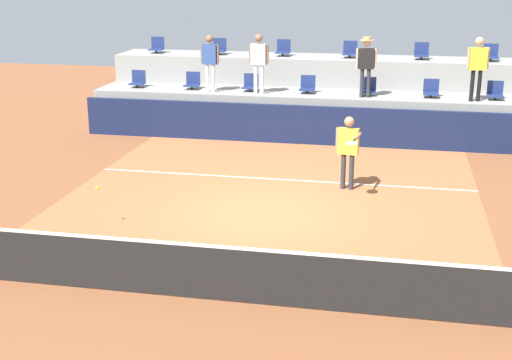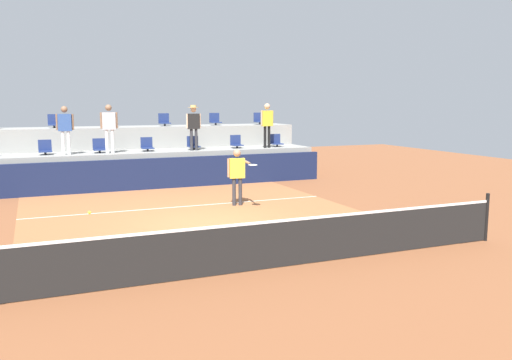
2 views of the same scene
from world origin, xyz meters
name	(u,v)px [view 1 (image 1 of 2)]	position (x,y,z in m)	size (l,w,h in m)	color
ground_plane	(263,213)	(0.00, 0.00, 0.00)	(40.00, 40.00, 0.00)	brown
court_inner_paint	(272,198)	(0.00, 1.00, 0.00)	(9.00, 10.00, 0.01)	#A36038
court_service_line	(282,180)	(0.00, 2.40, 0.01)	(9.00, 0.06, 0.00)	silver
tennis_net	(213,271)	(0.00, -4.00, 0.50)	(10.48, 0.08, 1.07)	black
sponsor_backboard	(303,125)	(0.00, 6.00, 0.55)	(13.00, 0.16, 1.10)	#141E42
seating_tier_lower	(309,113)	(0.00, 7.30, 0.62)	(13.00, 1.80, 1.25)	gray
seating_tier_upper	(316,89)	(0.00, 9.10, 1.05)	(13.00, 1.80, 2.10)	gray
stadium_chair_lower_far_left	(138,80)	(-5.37, 7.23, 1.46)	(0.44, 0.40, 0.52)	#2D2D33
stadium_chair_lower_left	(192,82)	(-3.60, 7.23, 1.46)	(0.44, 0.40, 0.52)	#2D2D33
stadium_chair_lower_mid_left	(251,84)	(-1.77, 7.23, 1.46)	(0.44, 0.40, 0.52)	#2D2D33
stadium_chair_lower_center	(308,86)	(-0.04, 7.23, 1.46)	(0.44, 0.40, 0.52)	#2D2D33
stadium_chair_lower_mid_right	(368,88)	(1.74, 7.23, 1.46)	(0.44, 0.40, 0.52)	#2D2D33
stadium_chair_lower_right	(431,90)	(3.53, 7.23, 1.46)	(0.44, 0.40, 0.52)	#2D2D33
stadium_chair_lower_far_right	(495,92)	(5.30, 7.23, 1.46)	(0.44, 0.40, 0.52)	#2D2D33
stadium_chair_upper_far_left	(157,46)	(-5.33, 9.03, 2.31)	(0.44, 0.40, 0.52)	#2D2D33
stadium_chair_upper_left	(219,48)	(-3.20, 9.03, 2.31)	(0.44, 0.40, 0.52)	#2D2D33
stadium_chair_upper_mid_left	(283,49)	(-1.08, 9.03, 2.31)	(0.44, 0.40, 0.52)	#2D2D33
stadium_chair_upper_mid_right	(350,51)	(1.05, 9.03, 2.31)	(0.44, 0.40, 0.52)	#2D2D33
stadium_chair_upper_right	(421,52)	(3.25, 9.03, 2.31)	(0.44, 0.40, 0.52)	#2D2D33
stadium_chair_upper_far_right	(491,54)	(5.30, 9.03, 2.31)	(0.44, 0.40, 0.52)	#2D2D33
tennis_player	(348,146)	(1.57, 1.95, 1.03)	(0.59, 1.24, 1.69)	#2D2D33
spectator_in_grey	(210,58)	(-2.93, 6.85, 2.27)	(0.59, 0.26, 1.69)	white
spectator_in_white	(259,58)	(-1.45, 6.85, 2.30)	(0.61, 0.26, 1.74)	white
spectator_with_hat	(366,61)	(1.66, 6.85, 2.30)	(0.58, 0.42, 1.71)	#2D2D33
spectator_leaning_on_rail	(478,62)	(4.71, 6.85, 2.33)	(0.61, 0.28, 1.77)	black
tennis_ball	(97,188)	(-2.98, -1.40, 0.80)	(0.07, 0.07, 0.07)	#CCE033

